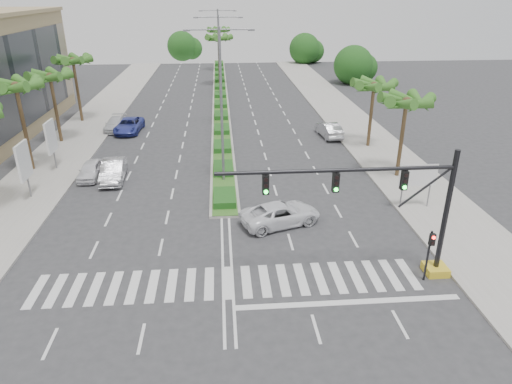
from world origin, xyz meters
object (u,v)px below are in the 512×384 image
at_px(car_parked_d, 115,124).
at_px(car_right, 329,129).
at_px(car_crossing, 281,214).
at_px(car_parked_a, 91,170).
at_px(car_parked_c, 129,125).
at_px(car_parked_b, 113,170).

xyz_separation_m(car_parked_d, car_right, (23.17, -4.41, 0.11)).
height_order(car_parked_d, car_crossing, car_crossing).
distance_m(car_parked_a, car_parked_c, 13.38).
distance_m(car_parked_d, car_crossing, 28.29).
bearing_deg(car_parked_b, car_right, 23.12).
bearing_deg(car_parked_c, car_parked_d, 153.92).
bearing_deg(car_parked_c, car_right, -5.29).
relative_size(car_parked_a, car_right, 0.84).
bearing_deg(car_parked_c, car_crossing, -54.87).
bearing_deg(car_parked_a, car_parked_b, -15.10).
relative_size(car_parked_b, car_crossing, 0.92).
relative_size(car_parked_b, car_parked_c, 0.92).
xyz_separation_m(car_parked_a, car_parked_b, (1.97, -0.57, 0.13)).
bearing_deg(car_right, car_parked_a, 17.39).
height_order(car_parked_a, car_parked_d, car_parked_a).
xyz_separation_m(car_parked_a, car_crossing, (14.67, -9.38, 0.06)).
relative_size(car_parked_a, car_parked_c, 0.75).
bearing_deg(car_parked_b, car_parked_c, 90.54).
height_order(car_parked_a, car_right, car_right).
bearing_deg(car_right, car_parked_b, 20.68).
xyz_separation_m(car_parked_a, car_right, (22.36, 9.89, 0.10)).
relative_size(car_parked_d, car_right, 0.98).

